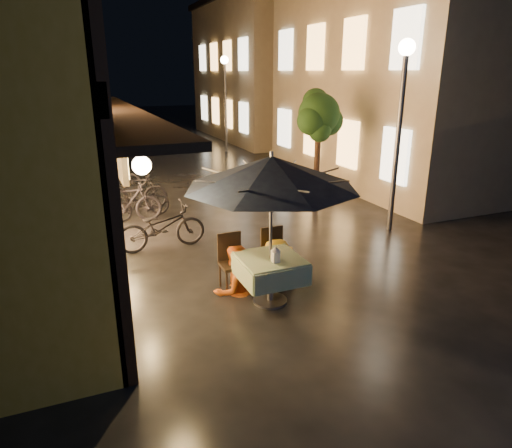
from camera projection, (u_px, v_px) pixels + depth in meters
name	position (u px, v px, depth m)	size (l,w,h in m)	color
ground	(321.00, 285.00, 8.00)	(90.00, 90.00, 0.00)	black
east_building_near	(423.00, 76.00, 15.32)	(7.30, 9.30, 6.80)	tan
east_building_far	(278.00, 70.00, 25.32)	(7.30, 10.30, 7.30)	tan
street_tree	(319.00, 117.00, 12.06)	(1.43, 1.20, 3.15)	black
streetlamp_near	(401.00, 103.00, 9.91)	(0.36, 0.36, 4.23)	#59595E
streetlamp_far	(225.00, 87.00, 20.44)	(0.36, 0.36, 4.23)	#59595E
cafe_table	(270.00, 269.00, 7.26)	(0.99, 0.99, 0.78)	#59595E
patio_umbrella	(271.00, 172.00, 6.76)	(2.67, 2.67, 2.46)	#59595E
cafe_chair_left	(231.00, 258.00, 7.77)	(0.42, 0.42, 0.97)	black
cafe_chair_right	(274.00, 252.00, 8.06)	(0.42, 0.42, 0.97)	black
table_lantern	(276.00, 253.00, 6.98)	(0.16, 0.16, 0.25)	white
person_orange	(234.00, 247.00, 7.54)	(0.79, 0.61, 1.62)	#CE5918
person_yellow	(277.00, 241.00, 7.83)	(1.03, 0.59, 1.59)	gold
bicycle_0	(162.00, 227.00, 9.51)	(0.64, 1.85, 0.97)	black
bicycle_1	(127.00, 203.00, 11.13)	(0.48, 1.69, 1.01)	black
bicycle_2	(141.00, 203.00, 11.53)	(0.55, 1.58, 0.83)	black
bicycle_3	(136.00, 192.00, 12.22)	(0.47, 1.68, 1.01)	black
bicycle_4	(112.00, 178.00, 14.01)	(0.61, 1.74, 0.92)	black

